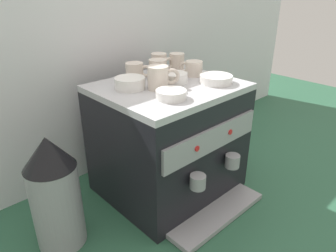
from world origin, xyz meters
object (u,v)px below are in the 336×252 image
object	(u,v)px
ceramic_cup_5	(159,78)
ceramic_bowl_0	(171,95)
ceramic_cup_0	(176,62)
ceramic_bowl_1	(216,79)
espresso_machine	(169,140)
ceramic_cup_1	(193,68)
milk_pitcher	(222,142)
ceramic_cup_3	(158,68)
ceramic_cup_4	(135,71)
ceramic_bowl_3	(130,83)
ceramic_cup_2	(159,62)
coffee_grinder	(55,192)
ceramic_bowl_2	(174,78)

from	to	relation	value
ceramic_cup_5	ceramic_bowl_0	bearing A→B (deg)	-111.38
ceramic_cup_0	ceramic_cup_5	bearing A→B (deg)	-147.62
ceramic_bowl_1	espresso_machine	bearing A→B (deg)	143.50
ceramic_cup_1	milk_pitcher	distance (m)	0.50
ceramic_cup_3	milk_pitcher	bearing A→B (deg)	-13.71
ceramic_cup_4	ceramic_bowl_0	distance (m)	0.27
ceramic_bowl_3	espresso_machine	bearing A→B (deg)	-24.40
ceramic_cup_2	ceramic_cup_3	size ratio (longest dim) A/B	1.01
ceramic_bowl_0	milk_pitcher	xyz separation A→B (m)	(0.51, 0.14, -0.42)
ceramic_cup_1	coffee_grinder	world-z (taller)	ceramic_cup_1
ceramic_bowl_2	milk_pitcher	bearing A→B (deg)	2.83
ceramic_cup_2	coffee_grinder	xyz separation A→B (m)	(-0.59, -0.15, -0.30)
ceramic_bowl_0	ceramic_cup_5	bearing A→B (deg)	68.62
ceramic_bowl_2	coffee_grinder	size ratio (longest dim) A/B	0.25
ceramic_cup_0	milk_pitcher	distance (m)	0.51
ceramic_cup_2	ceramic_bowl_1	world-z (taller)	ceramic_cup_2
ceramic_cup_1	ceramic_cup_3	size ratio (longest dim) A/B	1.02
milk_pitcher	ceramic_cup_2	bearing A→B (deg)	154.48
ceramic_cup_0	ceramic_cup_1	xyz separation A→B (m)	(-0.01, -0.11, -0.01)
ceramic_cup_5	ceramic_bowl_0	xyz separation A→B (m)	(-0.04, -0.10, -0.03)
ceramic_cup_2	ceramic_cup_5	bearing A→B (deg)	-131.74
ceramic_cup_5	ceramic_bowl_0	size ratio (longest dim) A/B	1.10
coffee_grinder	milk_pitcher	world-z (taller)	coffee_grinder
ceramic_cup_0	ceramic_cup_3	distance (m)	0.12
ceramic_cup_1	ceramic_bowl_3	size ratio (longest dim) A/B	0.92
ceramic_bowl_1	coffee_grinder	distance (m)	0.70
ceramic_cup_4	ceramic_bowl_1	distance (m)	0.32
ceramic_bowl_1	ceramic_bowl_2	xyz separation A→B (m)	(-0.11, 0.11, 0.00)
coffee_grinder	ceramic_cup_2	bearing A→B (deg)	13.91
ceramic_cup_0	ceramic_cup_3	bearing A→B (deg)	-172.19
ceramic_bowl_2	ceramic_bowl_3	size ratio (longest dim) A/B	0.90
ceramic_cup_4	ceramic_cup_3	bearing A→B (deg)	-22.45
ceramic_bowl_1	ceramic_bowl_0	bearing A→B (deg)	-177.85
ceramic_cup_2	milk_pitcher	size ratio (longest dim) A/B	0.80
ceramic_cup_2	ceramic_bowl_2	distance (m)	0.18
espresso_machine	coffee_grinder	bearing A→B (deg)	177.27
espresso_machine	ceramic_bowl_2	world-z (taller)	ceramic_bowl_2
ceramic_cup_4	ceramic_bowl_1	bearing A→B (deg)	-53.61
ceramic_cup_3	ceramic_cup_4	size ratio (longest dim) A/B	1.09
ceramic_cup_1	ceramic_cup_5	bearing A→B (deg)	-170.47
ceramic_cup_2	ceramic_cup_5	xyz separation A→B (m)	(-0.16, -0.18, 0.00)
espresso_machine	ceramic_cup_1	distance (m)	0.31
ceramic_bowl_1	ceramic_bowl_3	world-z (taller)	ceramic_bowl_3
ceramic_cup_0	ceramic_cup_1	bearing A→B (deg)	-92.93
espresso_machine	ceramic_cup_0	size ratio (longest dim) A/B	5.38
ceramic_cup_1	ceramic_cup_4	xyz separation A→B (m)	(-0.20, 0.13, 0.00)
ceramic_cup_0	ceramic_bowl_2	bearing A→B (deg)	-136.49
ceramic_bowl_1	ceramic_cup_2	bearing A→B (deg)	98.96
ceramic_cup_5	ceramic_bowl_0	world-z (taller)	ceramic_cup_5
ceramic_cup_0	coffee_grinder	world-z (taller)	ceramic_cup_0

